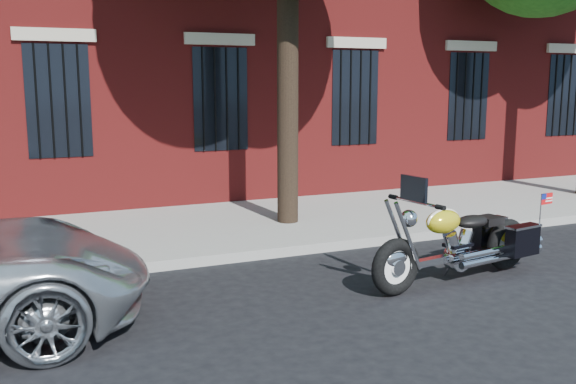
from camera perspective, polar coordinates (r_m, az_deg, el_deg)
name	(u,v)px	position (r m, az deg, el deg)	size (l,w,h in m)	color
ground	(341,280)	(8.44, 4.71, -7.80)	(120.00, 120.00, 0.00)	black
curb	(297,249)	(9.61, 0.83, -5.11)	(40.00, 0.16, 0.15)	gray
sidewalk	(254,224)	(11.30, -3.08, -2.85)	(40.00, 3.60, 0.15)	gray
motorcycle	(463,244)	(8.57, 15.31, -4.48)	(2.87, 1.07, 1.43)	black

